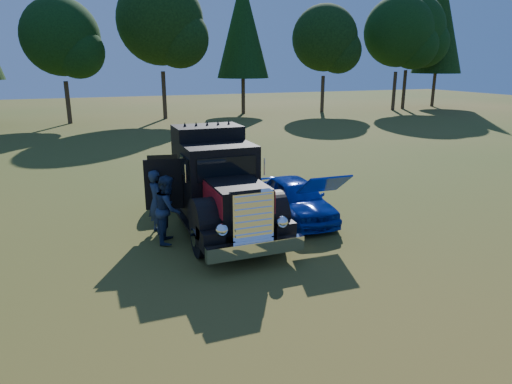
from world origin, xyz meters
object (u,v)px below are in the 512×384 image
(hotrod_coupe, at_px, (296,198))
(spectator_near, at_px, (156,202))
(diamond_t_truck, at_px, (216,186))
(spectator_far, at_px, (168,209))

(hotrod_coupe, bearing_deg, spectator_near, 175.55)
(diamond_t_truck, xyz_separation_m, hotrod_coupe, (2.57, -0.24, -0.61))
(diamond_t_truck, xyz_separation_m, spectator_near, (-1.80, 0.10, -0.33))
(diamond_t_truck, distance_m, spectator_far, 1.81)
(diamond_t_truck, bearing_deg, spectator_near, 176.69)
(hotrod_coupe, relative_size, spectator_far, 2.17)
(diamond_t_truck, relative_size, spectator_far, 3.74)
(diamond_t_truck, relative_size, spectator_near, 3.77)
(diamond_t_truck, height_order, spectator_near, diamond_t_truck)
(hotrod_coupe, xyz_separation_m, spectator_near, (-4.38, 0.34, 0.27))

